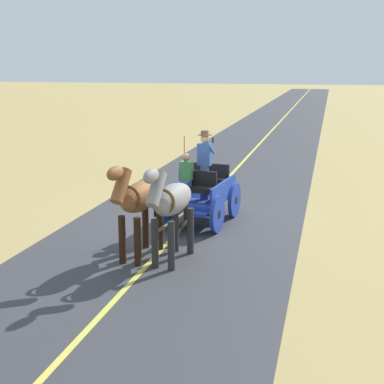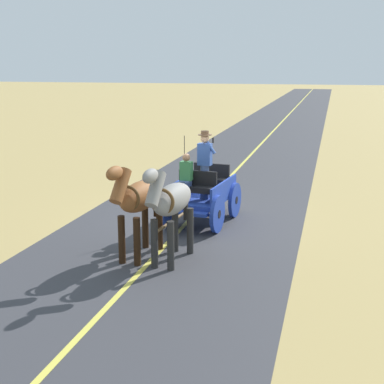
{
  "view_description": "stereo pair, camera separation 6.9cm",
  "coord_description": "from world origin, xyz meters",
  "views": [
    {
      "loc": [
        -3.58,
        13.83,
        4.16
      ],
      "look_at": [
        -0.4,
        1.37,
        1.1
      ],
      "focal_mm": 50.69,
      "sensor_mm": 36.0,
      "label": 1
    },
    {
      "loc": [
        -3.65,
        13.81,
        4.16
      ],
      "look_at": [
        -0.4,
        1.37,
        1.1
      ],
      "focal_mm": 50.69,
      "sensor_mm": 36.0,
      "label": 2
    }
  ],
  "objects": [
    {
      "name": "ground_plane",
      "position": [
        0.0,
        0.0,
        0.0
      ],
      "size": [
        200.0,
        200.0,
        0.0
      ],
      "primitive_type": "plane",
      "color": "tan"
    },
    {
      "name": "road_surface",
      "position": [
        0.0,
        0.0,
        0.0
      ],
      "size": [
        6.08,
        160.0,
        0.01
      ],
      "primitive_type": "cube",
      "color": "#38383D",
      "rests_on": "ground"
    },
    {
      "name": "road_centre_stripe",
      "position": [
        0.0,
        0.0,
        0.01
      ],
      "size": [
        0.12,
        160.0,
        0.0
      ],
      "primitive_type": "cube",
      "color": "#DBCC4C",
      "rests_on": "road_surface"
    },
    {
      "name": "horse_drawn_carriage",
      "position": [
        -0.4,
        0.25,
        0.82
      ],
      "size": [
        1.66,
        4.52,
        2.5
      ],
      "color": "#1E3899",
      "rests_on": "ground"
    },
    {
      "name": "horse_near_side",
      "position": [
        -0.44,
        3.3,
        1.32
      ],
      "size": [
        0.74,
        2.14,
        2.21
      ],
      "color": "gray",
      "rests_on": "ground"
    },
    {
      "name": "horse_off_side",
      "position": [
        0.31,
        3.22,
        1.32
      ],
      "size": [
        0.76,
        2.15,
        2.21
      ],
      "color": "brown",
      "rests_on": "ground"
    }
  ]
}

